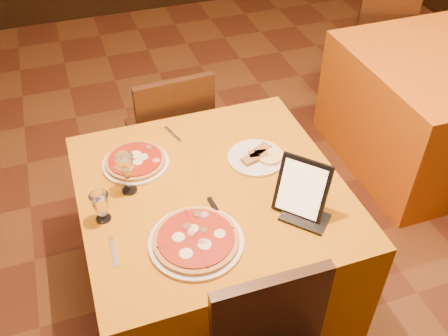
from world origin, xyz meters
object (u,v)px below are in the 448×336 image
object	(u,v)px
side_table	(435,109)
water_glass	(101,207)
tablet	(302,188)
main_table	(213,245)
pizza_near	(196,241)
chair_side_far	(371,42)
wine_glass	(127,174)
pizza_far	(136,162)
chair_main_far	(169,133)

from	to	relation	value
side_table	water_glass	distance (m)	2.31
side_table	tablet	world-z (taller)	tablet
side_table	water_glass	bearing A→B (deg)	-163.55
water_glass	tablet	size ratio (longest dim) A/B	0.53
main_table	pizza_near	bearing A→B (deg)	-118.50
main_table	chair_side_far	size ratio (longest dim) A/B	1.21
side_table	wine_glass	bearing A→B (deg)	-165.84
pizza_far	water_glass	bearing A→B (deg)	-123.37
pizza_near	water_glass	world-z (taller)	water_glass
main_table	chair_main_far	size ratio (longest dim) A/B	1.21
main_table	water_glass	world-z (taller)	water_glass
pizza_far	wine_glass	bearing A→B (deg)	-110.31
wine_glass	tablet	distance (m)	0.71
chair_side_far	water_glass	size ratio (longest dim) A/B	7.00
wine_glass	pizza_near	bearing A→B (deg)	-63.62
chair_side_far	tablet	size ratio (longest dim) A/B	3.73
chair_main_far	water_glass	distance (m)	1.03
chair_main_far	tablet	distance (m)	1.17
chair_side_far	pizza_far	xyz separation A→B (m)	(-1.98, -1.17, 0.31)
pizza_near	tablet	distance (m)	0.46
main_table	chair_main_far	xyz separation A→B (m)	(0.00, 0.81, 0.08)
chair_main_far	chair_side_far	bearing A→B (deg)	-163.64
pizza_near	wine_glass	xyz separation A→B (m)	(-0.18, 0.37, 0.08)
main_table	tablet	world-z (taller)	tablet
chair_side_far	chair_main_far	bearing A→B (deg)	31.53
pizza_far	water_glass	size ratio (longest dim) A/B	2.28
pizza_far	pizza_near	bearing A→B (deg)	-76.79
pizza_far	chair_side_far	bearing A→B (deg)	30.45
side_table	pizza_far	bearing A→B (deg)	-169.80
chair_main_far	pizza_near	distance (m)	1.14
side_table	main_table	bearing A→B (deg)	-160.47
main_table	pizza_far	bearing A→B (deg)	137.48
chair_main_far	pizza_far	xyz separation A→B (m)	(-0.27, -0.56, 0.31)
side_table	wine_glass	xyz separation A→B (m)	(-2.04, -0.52, 0.47)
side_table	chair_main_far	xyz separation A→B (m)	(-1.71, 0.21, 0.08)
side_table	water_glass	world-z (taller)	water_glass
wine_glass	chair_main_far	bearing A→B (deg)	65.37
main_table	wine_glass	size ratio (longest dim) A/B	5.79
chair_main_far	pizza_near	size ratio (longest dim) A/B	2.51
pizza_near	pizza_far	xyz separation A→B (m)	(-0.12, 0.53, 0.00)
main_table	chair_main_far	distance (m)	0.82
main_table	chair_main_far	bearing A→B (deg)	90.00
tablet	wine_glass	bearing A→B (deg)	-161.06
chair_main_far	pizza_far	size ratio (longest dim) A/B	3.08
chair_main_far	side_table	bearing A→B (deg)	170.07
chair_side_far	water_glass	xyz separation A→B (m)	(-2.17, -1.45, 0.36)
chair_main_far	pizza_far	bearing A→B (deg)	61.18
chair_side_far	tablet	bearing A→B (deg)	61.62
main_table	wine_glass	xyz separation A→B (m)	(-0.33, 0.09, 0.47)
pizza_near	side_table	bearing A→B (deg)	25.37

